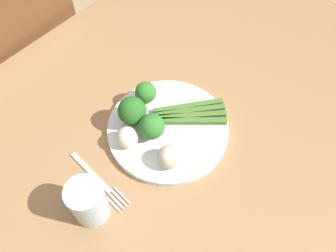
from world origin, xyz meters
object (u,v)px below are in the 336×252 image
broccoli_back (152,127)px  cauliflower_mid (127,137)px  dining_table (144,171)px  plate (168,129)px  broccoli_right (132,111)px  chair (22,80)px  broccoli_left (146,93)px  asparagus_bundle (190,114)px  fork (99,180)px  cauliflower_near_center (170,157)px  water_glass (88,202)px

broccoli_back → cauliflower_mid: (0.05, -0.03, -0.01)m
dining_table → plate: bearing=172.4°
broccoli_right → cauliflower_mid: 0.06m
chair → broccoli_left: chair is taller
broccoli_right → plate: bearing=121.2°
chair → asparagus_bundle: chair is taller
plate → broccoli_left: 0.09m
broccoli_left → asparagus_bundle: bearing=109.6°
chair → broccoli_back: size_ratio=13.48×
dining_table → broccoli_right: broccoli_right is taller
plate → fork: size_ratio=1.56×
broccoli_back → fork: 0.15m
cauliflower_near_center → fork: 0.15m
plate → chair: bearing=-84.3°
plate → fork: plate is taller
fork → dining_table: bearing=84.3°
asparagus_bundle → plate: bearing=-153.3°
broccoli_back → water_glass: size_ratio=0.66×
dining_table → plate: plate is taller
plate → broccoli_right: bearing=-58.8°
broccoli_left → fork: 0.21m
cauliflower_mid → dining_table: bearing=108.8°
cauliflower_mid → water_glass: water_glass is taller
dining_table → water_glass: bearing=7.2°
chair → fork: 0.61m
broccoli_right → cauliflower_mid: bearing=31.0°
plate → asparagus_bundle: size_ratio=1.79×
dining_table → cauliflower_near_center: (-0.01, 0.07, 0.14)m
broccoli_back → dining_table: bearing=0.6°
chair → broccoli_back: chair is taller
broccoli_left → fork: (0.20, 0.05, -0.05)m
broccoli_right → water_glass: (0.19, 0.07, -0.01)m
cauliflower_near_center → fork: (0.12, -0.08, -0.04)m
broccoli_back → broccoli_left: bearing=-129.0°
asparagus_bundle → water_glass: (0.28, -0.01, 0.03)m
broccoli_left → plate: bearing=76.3°
plate → cauliflower_mid: cauliflower_mid is taller
asparagus_bundle → chair: bearing=143.5°
broccoli_left → cauliflower_mid: 0.11m
broccoli_right → broccoli_back: bearing=91.1°
asparagus_bundle → cauliflower_near_center: cauliflower_near_center is taller
broccoli_right → dining_table: bearing=57.0°
broccoli_left → broccoli_right: (0.06, 0.02, 0.01)m
chair → plate: bearing=93.1°
plate → cauliflower_near_center: 0.09m
fork → asparagus_bundle: bearing=83.3°
cauliflower_near_center → broccoli_right: bearing=-100.3°
asparagus_bundle → cauliflower_mid: (0.14, -0.05, 0.02)m
cauliflower_near_center → broccoli_back: bearing=-108.8°
chair → broccoli_back: 0.63m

